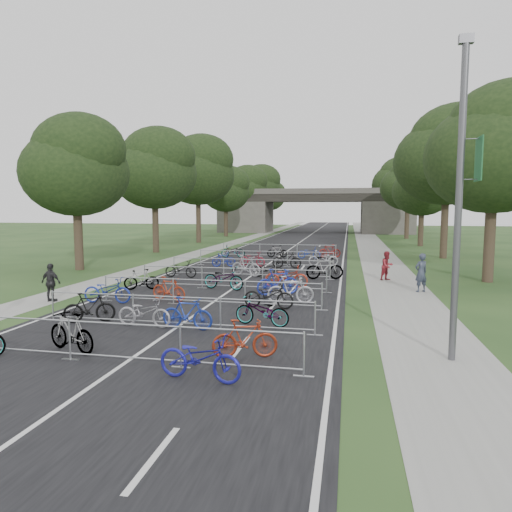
{
  "coord_description": "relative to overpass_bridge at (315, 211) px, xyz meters",
  "views": [
    {
      "loc": [
        5.58,
        -10.44,
        3.98
      ],
      "look_at": [
        0.11,
        16.4,
        1.1
      ],
      "focal_mm": 32.0,
      "sensor_mm": 36.0,
      "label": 1
    }
  ],
  "objects": [
    {
      "name": "barrier_row_4",
      "position": [
        0.0,
        -50.0,
        -2.99
      ],
      "size": [
        9.7,
        0.08,
        1.1
      ],
      "color": "#A8ABB0",
      "rests_on": "ground"
    },
    {
      "name": "barrier_row_2",
      "position": [
        0.0,
        -57.8,
        -2.99
      ],
      "size": [
        9.7,
        0.08,
        1.1
      ],
      "color": "#A8ABB0",
      "rests_on": "ground"
    },
    {
      "name": "bike_22",
      "position": [
        1.59,
        -45.68,
        -2.96
      ],
      "size": [
        1.94,
        0.63,
        1.15
      ],
      "primitive_type": "imported",
      "rotation": [
        0.0,
        0.0,
        1.62
      ],
      "color": "black",
      "rests_on": "ground"
    },
    {
      "name": "bike_3",
      "position": [
        2.94,
        -63.95,
        -3.01
      ],
      "size": [
        1.82,
        0.97,
        1.05
      ],
      "primitive_type": "imported",
      "rotation": [
        0.0,
        0.0,
        1.86
      ],
      "color": "maroon",
      "rests_on": "ground"
    },
    {
      "name": "bike_9",
      "position": [
        -1.93,
        -57.33,
        -3.01
      ],
      "size": [
        1.81,
        0.97,
        1.05
      ],
      "primitive_type": "imported",
      "rotation": [
        0.0,
        0.0,
        1.28
      ],
      "color": "#992E16",
      "rests_on": "ground"
    },
    {
      "name": "tree_left_3",
      "position": [
        -11.39,
        -13.07,
        2.96
      ],
      "size": [
        6.72,
        6.72,
        10.25
      ],
      "color": "#33261C",
      "rests_on": "ground"
    },
    {
      "name": "tree_right_1",
      "position": [
        13.11,
        -37.07,
        4.37
      ],
      "size": [
        8.18,
        8.18,
        12.47
      ],
      "color": "#33261C",
      "rests_on": "ground"
    },
    {
      "name": "bike_17",
      "position": [
        -0.29,
        -49.62,
        -2.93
      ],
      "size": [
        2.08,
        1.32,
        1.21
      ],
      "primitive_type": "imported",
      "rotation": [
        0.0,
        0.0,
        1.17
      ],
      "color": "#9E9EA5",
      "rests_on": "ground"
    },
    {
      "name": "ground",
      "position": [
        0.0,
        -65.0,
        -3.53
      ],
      "size": [
        200.0,
        200.0,
        0.0
      ],
      "primitive_type": "plane",
      "color": "#23411B",
      "rests_on": "ground"
    },
    {
      "name": "tree_right_2",
      "position": [
        13.11,
        -25.07,
        2.41
      ],
      "size": [
        6.16,
        6.16,
        9.39
      ],
      "color": "#33261C",
      "rests_on": "ground"
    },
    {
      "name": "pedestrian_c",
      "position": [
        -6.8,
        -58.41,
        -2.71
      ],
      "size": [
        1.01,
        0.53,
        1.64
      ],
      "primitive_type": "imported",
      "rotation": [
        0.0,
        0.0,
        3.0
      ],
      "color": "black",
      "rests_on": "ground"
    },
    {
      "name": "sidewalk_left",
      "position": [
        -7.5,
        -15.0,
        -3.53
      ],
      "size": [
        2.0,
        140.0,
        0.01
      ],
      "primitive_type": "cube",
      "color": "gray",
      "rests_on": "ground"
    },
    {
      "name": "pedestrian_a",
      "position": [
        8.98,
        -52.91,
        -2.61
      ],
      "size": [
        0.81,
        0.73,
        1.85
      ],
      "primitive_type": "imported",
      "rotation": [
        0.0,
        0.0,
        3.69
      ],
      "color": "#2B3241",
      "rests_on": "ground"
    },
    {
      "name": "bike_11",
      "position": [
        3.25,
        -56.83,
        -2.95
      ],
      "size": [
        2.01,
        0.85,
        1.17
      ],
      "primitive_type": "imported",
      "rotation": [
        0.0,
        0.0,
        1.73
      ],
      "color": "#A9A9B1",
      "rests_on": "ground"
    },
    {
      "name": "lane_markings",
      "position": [
        0.0,
        -15.0,
        -3.53
      ],
      "size": [
        0.12,
        140.0,
        0.0
      ],
      "primitive_type": "cube",
      "color": "silver",
      "rests_on": "ground"
    },
    {
      "name": "tree_right_4",
      "position": [
        13.11,
        -1.07,
        4.37
      ],
      "size": [
        8.18,
        8.18,
        12.47
      ],
      "color": "#33261C",
      "rests_on": "ground"
    },
    {
      "name": "bike_5",
      "position": [
        -1.09,
        -61.49,
        -3.03
      ],
      "size": [
        1.95,
        0.78,
        1.01
      ],
      "primitive_type": "imported",
      "rotation": [
        0.0,
        0.0,
        1.51
      ],
      "color": "gray",
      "rests_on": "ground"
    },
    {
      "name": "tree_left_4",
      "position": [
        -11.39,
        -1.07,
        3.77
      ],
      "size": [
        7.56,
        7.56,
        11.53
      ],
      "color": "#33261C",
      "rests_on": "ground"
    },
    {
      "name": "barrier_row_5",
      "position": [
        0.0,
        -45.0,
        -2.99
      ],
      "size": [
        9.7,
        0.08,
        1.1
      ],
      "color": "#A8ABB0",
      "rests_on": "ground"
    },
    {
      "name": "tree_left_5",
      "position": [
        -11.39,
        10.93,
        4.58
      ],
      "size": [
        8.4,
        8.4,
        12.81
      ],
      "color": "#33261C",
      "rests_on": "ground"
    },
    {
      "name": "tree_left_6",
      "position": [
        -11.39,
        22.93,
        2.96
      ],
      "size": [
        6.72,
        6.72,
        10.25
      ],
      "color": "#33261C",
      "rests_on": "ground"
    },
    {
      "name": "bike_15",
      "position": [
        2.57,
        -53.08,
        -2.97
      ],
      "size": [
        2.19,
        0.85,
        1.13
      ],
      "primitive_type": "imported",
      "rotation": [
        0.0,
        0.0,
        1.62
      ],
      "color": "#A12817",
      "rests_on": "ground"
    },
    {
      "name": "pedestrian_b",
      "position": [
        7.69,
        -49.55,
        -2.73
      ],
      "size": [
        0.99,
        0.97,
        1.61
      ],
      "primitive_type": "imported",
      "rotation": [
        0.0,
        0.0,
        0.7
      ],
      "color": "maroon",
      "rests_on": "ground"
    },
    {
      "name": "overpass_bridge",
      "position": [
        0.0,
        0.0,
        0.0
      ],
      "size": [
        31.0,
        8.0,
        7.05
      ],
      "color": "#4B4743",
      "rests_on": "ground"
    },
    {
      "name": "bike_14",
      "position": [
        2.44,
        -55.02,
        -2.93
      ],
      "size": [
        2.04,
        1.48,
        1.22
      ],
      "primitive_type": "imported",
      "rotation": [
        0.0,
        0.0,
        2.08
      ],
      "color": "#1B2A97",
      "rests_on": "ground"
    },
    {
      "name": "barrier_row_1",
      "position": [
        0.0,
        -61.4,
        -2.99
      ],
      "size": [
        9.7,
        0.08,
        1.1
      ],
      "color": "#A8ABB0",
      "rests_on": "ground"
    },
    {
      "name": "bike_26",
      "position": [
        2.54,
        -39.5,
        -3.06
      ],
      "size": [
        1.79,
        0.64,
        0.94
      ],
      "primitive_type": "imported",
      "rotation": [
        0.0,
        0.0,
        1.58
      ],
      "color": "#1C349A",
      "rests_on": "ground"
    },
    {
      "name": "bike_7",
      "position": [
        2.75,
        -60.58,
        -3.02
      ],
      "size": [
        2.04,
        1.06,
        1.02
      ],
      "primitive_type": "imported",
      "rotation": [
        0.0,
        0.0,
        4.51
      ],
      "color": "#A8ABB0",
      "rests_on": "ground"
    },
    {
      "name": "tree_left_1",
      "position": [
        -11.39,
        -37.07,
        3.77
      ],
      "size": [
        7.56,
        7.56,
        11.53
      ],
      "color": "#33261C",
      "rests_on": "ground"
    },
    {
      "name": "barrier_row_0",
      "position": [
        0.0,
        -65.0,
        -2.99
      ],
      "size": [
        9.7,
        0.08,
        1.1
      ],
      "color": "#A8ABB0",
      "rests_on": "ground"
    },
    {
      "name": "bike_21",
      "position": [
        -0.89,
        -44.98,
        -3.04
      ],
      "size": [
        1.99,
        1.05,
        0.99
      ],
      "primitive_type": "imported",
      "rotation": [
        0.0,
        0.0,
        1.35
      ],
      "color": "maroon",
      "rests_on": "ground"
    },
    {
      "name": "barrier_row_3",
      "position": [
        0.0,
        -54.0,
        -2.99
      ],
      "size": [
        9.7,
        0.08,
        1.1
      ],
      "color": "#A8ABB0",
      "rests_on": "ground"
    },
    {
      "name": "bike_12",
      "position": [
        -4.3,
        -55.01,
        -3.03
      ],
      "size": [
        1.74,
        1.04,
        1.01
      ],
      "primitive_type": "imported",
      "rotation": [
        0.0,
        0.0,
        5.07
      ],
      "color": "#A8ABB0",
      "rests_on": "ground"
    },
    {
      "name": "bike_16",
      "position": [
        -3.85,
        -50.86,
        -3.03
      ],
      "size": [
        1.93,
        0.74,
        1.0
      ],
      "primitive_type": "imported",
      "rotation": [
        0.0,
        0.0,
        1.53
      ],
      "color": "black",
      "rests_on": "ground"
    },
    {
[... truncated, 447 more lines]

